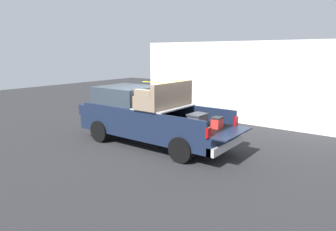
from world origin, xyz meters
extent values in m
plane|color=#262628|center=(0.00, 0.00, 0.00)|extent=(40.00, 40.00, 0.00)
cube|color=#162138|center=(0.00, 0.00, 0.61)|extent=(5.50, 1.92, 0.48)
cube|color=black|center=(-1.20, 0.00, 0.87)|extent=(2.80, 1.80, 0.04)
cube|color=#162138|center=(-1.20, 0.93, 1.10)|extent=(2.80, 0.06, 0.50)
cube|color=#162138|center=(-1.20, -0.93, 1.10)|extent=(2.80, 0.06, 0.50)
cube|color=#162138|center=(0.17, 0.00, 1.10)|extent=(0.06, 1.80, 0.50)
cube|color=#162138|center=(-2.88, 0.00, 0.87)|extent=(0.55, 1.80, 0.04)
cube|color=#B2B2B7|center=(-0.43, 0.00, 1.37)|extent=(1.25, 1.92, 0.04)
cube|color=#162138|center=(1.35, 0.00, 1.10)|extent=(2.30, 1.92, 0.50)
cube|color=#2D3842|center=(1.25, 0.00, 1.65)|extent=(1.94, 1.76, 0.59)
cube|color=#162138|center=(2.70, 0.00, 1.04)|extent=(0.40, 1.82, 0.38)
cube|color=#B2B2B7|center=(-2.72, 0.00, 0.49)|extent=(0.24, 1.92, 0.24)
cube|color=red|center=(-2.62, 0.88, 1.03)|extent=(0.06, 0.20, 0.28)
cube|color=red|center=(-2.62, -0.88, 1.03)|extent=(0.06, 0.20, 0.28)
cylinder|color=black|center=(1.75, 0.88, 0.39)|extent=(0.77, 0.30, 0.77)
cylinder|color=black|center=(1.75, -0.88, 0.39)|extent=(0.77, 0.30, 0.77)
cylinder|color=black|center=(-1.75, 0.88, 0.39)|extent=(0.77, 0.30, 0.77)
cylinder|color=black|center=(-1.75, -0.88, 0.39)|extent=(0.77, 0.30, 0.77)
cube|color=#474C56|center=(-1.90, 0.27, 1.10)|extent=(0.40, 0.55, 0.42)
cube|color=#31353C|center=(-1.90, 0.27, 1.34)|extent=(0.44, 0.59, 0.05)
ellipsoid|color=black|center=(-1.81, -0.06, 1.09)|extent=(0.20, 0.34, 0.40)
ellipsoid|color=black|center=(-1.92, -0.06, 1.03)|extent=(0.09, 0.23, 0.18)
ellipsoid|color=maroon|center=(-1.63, -0.30, 1.10)|extent=(0.20, 0.31, 0.42)
ellipsoid|color=maroon|center=(-1.74, -0.30, 1.04)|extent=(0.09, 0.22, 0.19)
cube|color=red|center=(-2.30, -0.21, 1.04)|extent=(0.26, 0.34, 0.30)
cube|color=#262628|center=(-2.30, -0.21, 1.21)|extent=(0.28, 0.36, 0.04)
cube|color=#84705B|center=(-0.43, 0.00, 1.60)|extent=(0.89, 2.06, 0.42)
cube|color=#84705B|center=(-0.79, 0.00, 2.01)|extent=(0.16, 2.06, 0.40)
cube|color=#84705B|center=(-0.38, 0.93, 1.92)|extent=(0.65, 0.20, 0.22)
cube|color=#84705B|center=(-0.38, -0.93, 1.92)|extent=(0.65, 0.20, 0.22)
cube|color=yellow|center=(-0.43, 0.46, 2.22)|extent=(0.99, 0.03, 0.02)
cube|color=yellow|center=(-0.43, -0.46, 2.22)|extent=(0.99, 0.03, 0.02)
cube|color=white|center=(-0.97, -4.94, 1.81)|extent=(10.22, 0.36, 3.62)
cylinder|color=#3F4C66|center=(3.31, -2.88, 0.45)|extent=(0.56, 0.56, 0.90)
cylinder|color=#3F4C66|center=(3.31, -2.88, 0.94)|extent=(0.60, 0.60, 0.08)
camera|label=1|loc=(-6.45, 7.84, 3.16)|focal=32.37mm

